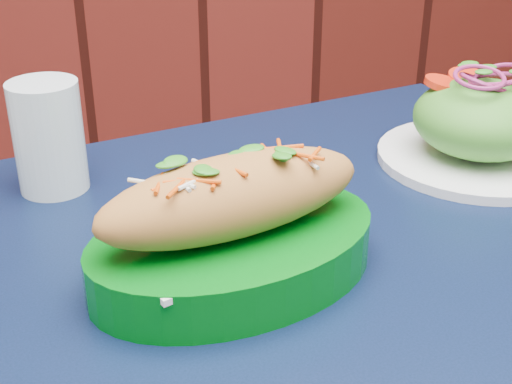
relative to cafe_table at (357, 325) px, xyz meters
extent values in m
cube|color=black|center=(0.00, 0.00, 0.07)|extent=(1.00, 1.00, 0.03)
cylinder|color=black|center=(0.22, 0.41, -0.30)|extent=(0.04, 0.04, 0.72)
cube|color=white|center=(-0.13, -0.02, 0.13)|extent=(0.24, 0.19, 0.01)
ellipsoid|color=#BF7A3C|center=(-0.13, -0.02, 0.17)|extent=(0.27, 0.16, 0.07)
cylinder|color=white|center=(0.21, 0.19, 0.09)|extent=(0.25, 0.25, 0.01)
ellipsoid|color=#4C992D|center=(0.21, 0.19, 0.15)|extent=(0.17, 0.17, 0.09)
cylinder|color=red|center=(0.17, 0.22, 0.19)|extent=(0.05, 0.05, 0.01)
cylinder|color=red|center=(0.21, 0.24, 0.19)|extent=(0.05, 0.05, 0.01)
torus|color=#9A2163|center=(0.21, 0.19, 0.20)|extent=(0.06, 0.06, 0.01)
torus|color=#9A2163|center=(0.21, 0.19, 0.20)|extent=(0.06, 0.06, 0.01)
torus|color=#9A2163|center=(0.21, 0.19, 0.20)|extent=(0.06, 0.06, 0.01)
torus|color=#9A2163|center=(0.21, 0.19, 0.21)|extent=(0.06, 0.06, 0.01)
cylinder|color=silver|center=(-0.31, 0.21, 0.15)|extent=(0.08, 0.08, 0.13)
camera|label=1|loc=(-0.21, -0.57, 0.46)|focal=50.00mm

